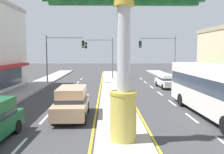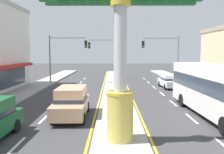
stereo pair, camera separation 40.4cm
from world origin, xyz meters
name	(u,v)px [view 2 (the right image)]	position (x,y,z in m)	size (l,w,h in m)	color
median_strip	(116,93)	(0.00, 18.00, 0.07)	(2.56, 52.00, 0.14)	#A39E93
sidewalk_left	(15,96)	(-9.29, 16.00, 0.09)	(2.82, 60.00, 0.18)	#9E9B93
sidewalk_right	(219,97)	(9.29, 16.00, 0.09)	(2.82, 60.00, 0.18)	#9E9B93
lane_markings	(117,96)	(0.00, 16.65, 0.00)	(9.30, 52.00, 0.01)	silver
district_sign	(121,55)	(0.00, 5.24, 3.99)	(6.95, 1.23, 7.45)	gold
traffic_light_left_side	(64,51)	(-6.52, 25.08, 4.25)	(4.86, 0.46, 6.20)	slate
traffic_light_right_side	(166,51)	(6.52, 25.89, 4.25)	(4.86, 0.46, 6.20)	slate
traffic_light_median_far	(107,51)	(-1.30, 30.57, 4.19)	(4.20, 0.46, 6.20)	slate
bus_near_right_lane	(221,89)	(6.23, 9.07, 1.87)	(2.93, 11.28, 3.26)	silver
sedan_near_left_lane	(170,81)	(6.23, 21.78, 0.79)	(1.97, 4.37, 1.53)	white
suv_mid_left_lane	(72,102)	(-2.93, 9.55, 0.98)	(2.02, 4.63, 1.90)	tan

